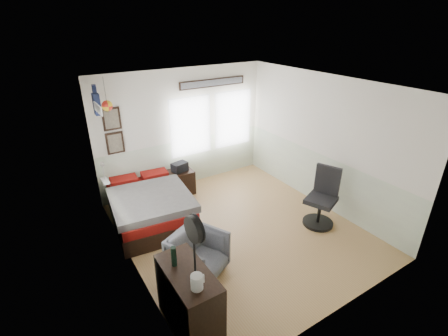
{
  "coord_description": "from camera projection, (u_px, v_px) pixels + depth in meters",
  "views": [
    {
      "loc": [
        -2.96,
        -4.13,
        3.66
      ],
      "look_at": [
        -0.1,
        0.4,
        1.15
      ],
      "focal_mm": 26.0,
      "sensor_mm": 36.0,
      "label": 1
    }
  ],
  "objects": [
    {
      "name": "kettle",
      "position": [
        197.0,
        282.0,
        3.59
      ],
      "size": [
        0.16,
        0.14,
        0.19
      ],
      "rotation": [
        0.0,
        0.0,
        0.43
      ],
      "color": "silver",
      "rests_on": "dresser"
    },
    {
      "name": "bed",
      "position": [
        150.0,
        206.0,
        6.31
      ],
      "size": [
        1.6,
        2.12,
        0.63
      ],
      "rotation": [
        0.0,
        0.0,
        -0.12
      ],
      "color": "black",
      "rests_on": "ground_plane"
    },
    {
      "name": "dresser",
      "position": [
        189.0,
        299.0,
        4.06
      ],
      "size": [
        0.48,
        1.0,
        0.9
      ],
      "primitive_type": "cube",
      "color": "black",
      "rests_on": "ground_plane"
    },
    {
      "name": "nightstand",
      "position": [
        181.0,
        182.0,
        7.3
      ],
      "size": [
        0.57,
        0.46,
        0.55
      ],
      "primitive_type": "cube",
      "rotation": [
        0.0,
        0.0,
        -0.04
      ],
      "color": "black",
      "rests_on": "ground_plane"
    },
    {
      "name": "bottle",
      "position": [
        174.0,
        256.0,
        3.91
      ],
      "size": [
        0.07,
        0.07,
        0.27
      ],
      "primitive_type": "cylinder",
      "color": "black",
      "rests_on": "dresser"
    },
    {
      "name": "room_shell",
      "position": [
        232.0,
        148.0,
        5.57
      ],
      "size": [
        4.02,
        4.52,
        2.71
      ],
      "color": "silver",
      "rests_on": "ground_plane"
    },
    {
      "name": "armchair",
      "position": [
        198.0,
        254.0,
        4.97
      ],
      "size": [
        1.01,
        1.02,
        0.7
      ],
      "primitive_type": "imported",
      "rotation": [
        0.0,
        0.0,
        0.46
      ],
      "color": "slate",
      "rests_on": "ground_plane"
    },
    {
      "name": "wall_decor",
      "position": [
        137.0,
        106.0,
        6.22
      ],
      "size": [
        3.55,
        1.32,
        1.44
      ],
      "color": "#311E14",
      "rests_on": "room_shell"
    },
    {
      "name": "task_chair",
      "position": [
        322.0,
        202.0,
        6.15
      ],
      "size": [
        0.67,
        0.67,
        1.16
      ],
      "rotation": [
        0.0,
        0.0,
        0.39
      ],
      "color": "black",
      "rests_on": "ground_plane"
    },
    {
      "name": "ground_plane",
      "position": [
        240.0,
        229.0,
        6.15
      ],
      "size": [
        4.0,
        4.5,
        0.01
      ],
      "primitive_type": "cube",
      "color": "#AC7B49"
    },
    {
      "name": "stand_fan",
      "position": [
        194.0,
        230.0,
        3.54
      ],
      "size": [
        0.1,
        0.34,
        0.83
      ],
      "rotation": [
        0.0,
        0.0,
        0.05
      ],
      "color": "black",
      "rests_on": "dresser"
    },
    {
      "name": "black_bag",
      "position": [
        180.0,
        167.0,
        7.14
      ],
      "size": [
        0.38,
        0.29,
        0.2
      ],
      "primitive_type": "cube",
      "rotation": [
        0.0,
        0.0,
        0.22
      ],
      "color": "black",
      "rests_on": "nightstand"
    }
  ]
}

